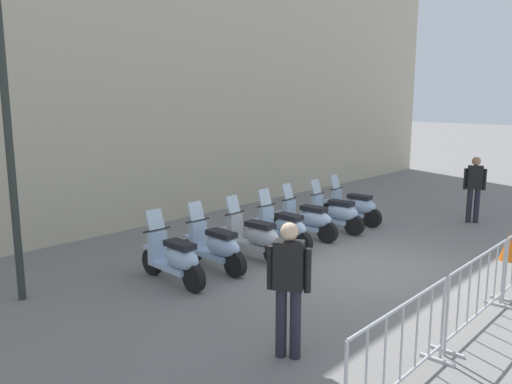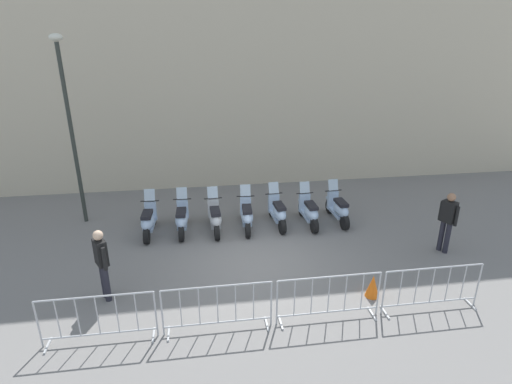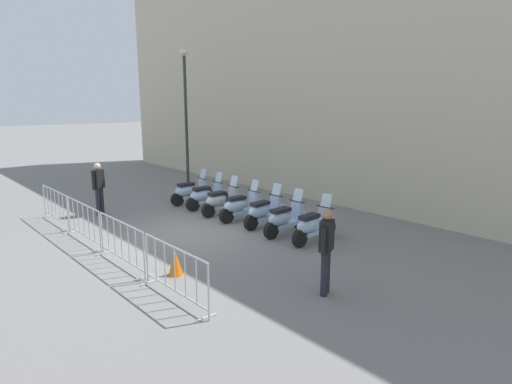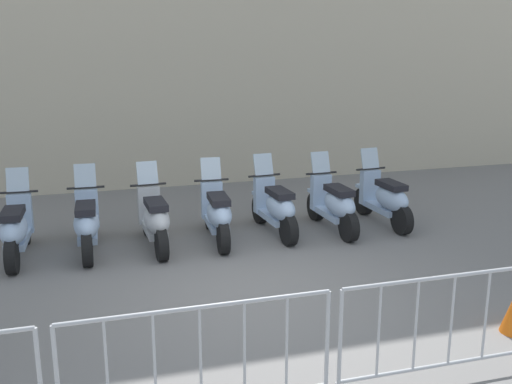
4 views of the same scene
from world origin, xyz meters
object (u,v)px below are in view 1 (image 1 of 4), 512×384
Objects in this scene: motorcycle_4 at (307,220)px; officer_mid_plaza at (474,186)px; motorcycle_1 at (215,247)px; officer_near_row_end at (289,282)px; barrier_segment_1 at (478,292)px; street_lamp at (4,83)px; motorcycle_3 at (283,228)px; motorcycle_0 at (174,259)px; motorcycle_5 at (335,214)px; barrier_segment_0 at (401,351)px; motorcycle_2 at (254,237)px; traffic_cone at (508,247)px; motorcycle_6 at (353,207)px.

officer_mid_plaza reaches higher than motorcycle_4.
motorcycle_1 is 1.00× the size of officer_near_row_end.
barrier_segment_1 is 0.39× the size of street_lamp.
barrier_segment_1 is at bearing -97.84° from motorcycle_3.
motorcycle_0 is at bearing 171.47° from officer_mid_plaza.
motorcycle_5 is at bearing 5.67° from motorcycle_1.
officer_mid_plaza reaches higher than barrier_segment_0.
motorcycle_5 is (3.89, 0.39, 0.00)m from motorcycle_1.
motorcycle_0 is at bearing -24.39° from street_lamp.
motorcycle_3 is 4.62m from barrier_segment_1.
barrier_segment_1 is at bearing -153.31° from officer_mid_plaza.
officer_mid_plaza is at bearing -10.50° from motorcycle_1.
motorcycle_2 is 4.45m from barrier_segment_1.
motorcycle_3 is (1.94, 0.18, 0.00)m from motorcycle_1.
barrier_segment_1 is 4.02× the size of traffic_cone.
traffic_cone is at bearing -41.74° from motorcycle_2.
motorcycle_2 is 4.03m from officer_near_row_end.
motorcycle_0 is 1.00× the size of motorcycle_6.
motorcycle_1 is 4.76m from barrier_segment_0.
street_lamp reaches higher than motorcycle_5.
officer_mid_plaza is 3.15× the size of traffic_cone.
motorcycle_1 reaches higher than barrier_segment_1.
motorcycle_1 and motorcycle_6 have the same top height.
officer_near_row_end reaches higher than barrier_segment_0.
barrier_segment_1 is (2.29, 0.26, 0.00)m from barrier_segment_0.
motorcycle_0 reaches higher than traffic_cone.
traffic_cone is at bearing 16.62° from barrier_segment_1.
motorcycle_6 is (0.96, 0.20, 0.00)m from motorcycle_5.
motorcycle_4 is at bearing 158.57° from officer_mid_plaza.
motorcycle_0 is at bearing 89.83° from barrier_segment_0.
motorcycle_2 is at bearing 138.26° from traffic_cone.
traffic_cone is at bearing -35.02° from motorcycle_1.
motorcycle_2 and motorcycle_4 have the same top height.
motorcycle_1 is at bearing -174.72° from motorcycle_3.
motorcycle_4 is 0.99× the size of officer_mid_plaza.
officer_near_row_end is 3.15× the size of traffic_cone.
motorcycle_2 is (0.98, 0.04, 0.00)m from motorcycle_1.
street_lamp is at bearing 164.30° from motorcycle_1.
motorcycle_4 reaches higher than traffic_cone.
motorcycle_2 is 2.92m from motorcycle_5.
motorcycle_2 is at bearing 55.41° from officer_near_row_end.
motorcycle_2 is 0.97m from motorcycle_3.
motorcycle_2 reaches higher than traffic_cone.
barrier_segment_0 is (-0.01, -4.54, 0.07)m from motorcycle_0.
motorcycle_6 is 3.12× the size of traffic_cone.
motorcycle_5 is 7.71m from street_lamp.
motorcycle_4 is 0.78× the size of barrier_segment_0.
barrier_segment_0 is 1.28× the size of officer_mid_plaza.
motorcycle_3 is at bearing -173.94° from motorcycle_5.
motorcycle_4 is at bearing 40.86° from officer_near_row_end.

